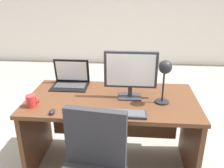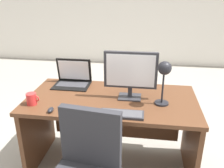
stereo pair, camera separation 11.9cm
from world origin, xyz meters
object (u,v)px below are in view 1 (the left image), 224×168
monitor (131,72)px  laptop (71,77)px  coffee_mug (32,101)px  desk (112,117)px  mouse (52,112)px  keyboard (124,114)px  desk_lamp (165,73)px

monitor → laptop: 0.67m
monitor → coffee_mug: size_ratio=4.09×
desk → mouse: bearing=-140.0°
laptop → coffee_mug: (-0.21, -0.50, -0.03)m
monitor → keyboard: (-0.04, -0.33, -0.23)m
laptop → coffee_mug: laptop is taller
keyboard → desk_lamp: size_ratio=0.89×
desk → monitor: bearing=-6.2°
desk → monitor: monitor is taller
mouse → coffee_mug: 0.23m
desk → desk_lamp: desk_lamp is taller
keyboard → laptop: bearing=133.9°
monitor → mouse: 0.74m
mouse → desk_lamp: (0.88, 0.25, 0.26)m
keyboard → desk_lamp: (0.31, 0.22, 0.27)m
mouse → coffee_mug: bearing=152.8°
desk → coffee_mug: bearing=-157.7°
laptop → coffee_mug: size_ratio=3.16×
laptop → mouse: (-0.01, -0.61, -0.06)m
mouse → desk_lamp: 0.95m
desk_lamp → mouse: bearing=-164.4°
desk → coffee_mug: (-0.65, -0.27, 0.27)m
monitor → coffee_mug: bearing=-163.0°
monitor → mouse: (-0.61, -0.35, -0.23)m
desk_lamp → coffee_mug: 1.12m
keyboard → mouse: mouse is taller
desk_lamp → coffee_mug: desk_lamp is taller
desk → laptop: laptop is taller
desk → laptop: size_ratio=4.26×
desk_lamp → keyboard: bearing=-144.9°
keyboard → coffee_mug: (-0.77, 0.08, 0.04)m
desk → laptop: bearing=151.5°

